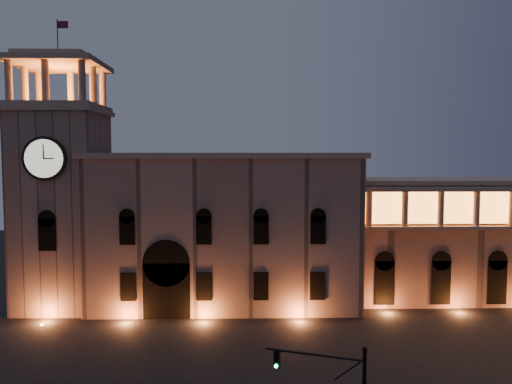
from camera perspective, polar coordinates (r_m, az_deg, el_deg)
government_building at (r=58.52m, az=-3.60°, el=-4.21°), size 30.80×12.80×17.60m
clock_tower at (r=60.79m, az=-21.29°, el=-0.63°), size 9.80×9.80×32.40m
colonnade_wing at (r=68.41m, az=26.44°, el=-4.63°), size 40.60×11.50×14.50m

